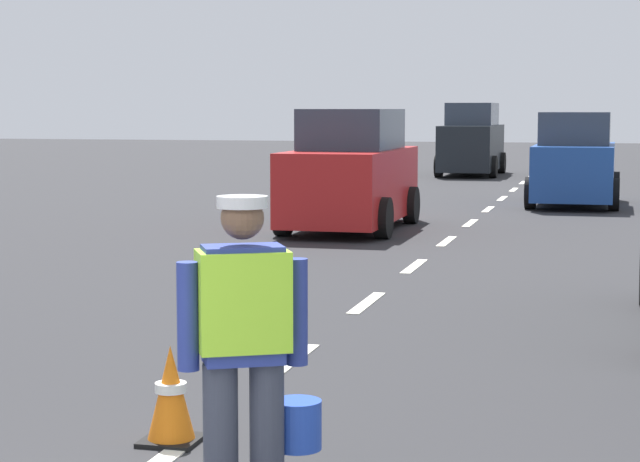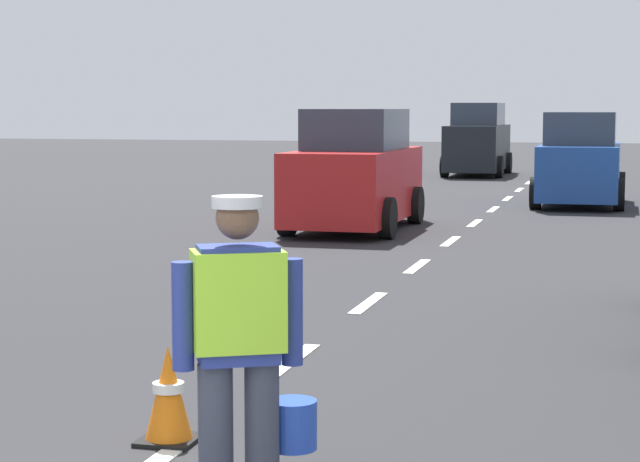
{
  "view_description": "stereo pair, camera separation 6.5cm",
  "coord_description": "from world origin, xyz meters",
  "px_view_note": "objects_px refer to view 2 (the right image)",
  "views": [
    {
      "loc": [
        2.6,
        -3.35,
        2.11
      ],
      "look_at": [
        0.23,
        5.77,
        1.1
      ],
      "focal_mm": 64.56,
      "sensor_mm": 36.0,
      "label": 1
    },
    {
      "loc": [
        2.66,
        -3.33,
        2.11
      ],
      "look_at": [
        0.23,
        5.77,
        1.1
      ],
      "focal_mm": 64.56,
      "sensor_mm": 36.0,
      "label": 2
    }
  ],
  "objects_px": {
    "traffic_cone_near": "(168,395)",
    "car_oncoming_third": "(478,142)",
    "car_outgoing_far": "(580,162)",
    "car_oncoming_second": "(355,174)",
    "road_worker": "(243,341)"
  },
  "relations": [
    {
      "from": "car_oncoming_third",
      "to": "car_oncoming_second",
      "type": "bearing_deg",
      "value": -90.01
    },
    {
      "from": "traffic_cone_near",
      "to": "car_oncoming_second",
      "type": "xyz_separation_m",
      "value": [
        -1.81,
        12.86,
        0.66
      ]
    },
    {
      "from": "traffic_cone_near",
      "to": "car_outgoing_far",
      "type": "xyz_separation_m",
      "value": [
        1.78,
        18.99,
        0.63
      ]
    },
    {
      "from": "road_worker",
      "to": "traffic_cone_near",
      "type": "bearing_deg",
      "value": 127.69
    },
    {
      "from": "traffic_cone_near",
      "to": "car_oncoming_second",
      "type": "bearing_deg",
      "value": 98.0
    },
    {
      "from": "traffic_cone_near",
      "to": "car_oncoming_third",
      "type": "xyz_separation_m",
      "value": [
        -1.8,
        29.82,
        0.75
      ]
    },
    {
      "from": "car_outgoing_far",
      "to": "car_oncoming_second",
      "type": "height_order",
      "value": "car_oncoming_second"
    },
    {
      "from": "car_outgoing_far",
      "to": "car_oncoming_third",
      "type": "xyz_separation_m",
      "value": [
        -3.59,
        10.83,
        0.12
      ]
    },
    {
      "from": "car_outgoing_far",
      "to": "car_oncoming_third",
      "type": "bearing_deg",
      "value": 108.31
    },
    {
      "from": "road_worker",
      "to": "car_outgoing_far",
      "type": "xyz_separation_m",
      "value": [
        0.89,
        20.14,
        0.01
      ]
    },
    {
      "from": "car_outgoing_far",
      "to": "car_oncoming_third",
      "type": "distance_m",
      "value": 11.41
    },
    {
      "from": "traffic_cone_near",
      "to": "car_oncoming_second",
      "type": "relative_size",
      "value": 0.15
    },
    {
      "from": "traffic_cone_near",
      "to": "car_outgoing_far",
      "type": "relative_size",
      "value": 0.16
    },
    {
      "from": "car_outgoing_far",
      "to": "car_oncoming_second",
      "type": "xyz_separation_m",
      "value": [
        -3.59,
        -6.12,
        0.03
      ]
    },
    {
      "from": "car_outgoing_far",
      "to": "traffic_cone_near",
      "type": "bearing_deg",
      "value": -95.36
    }
  ]
}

